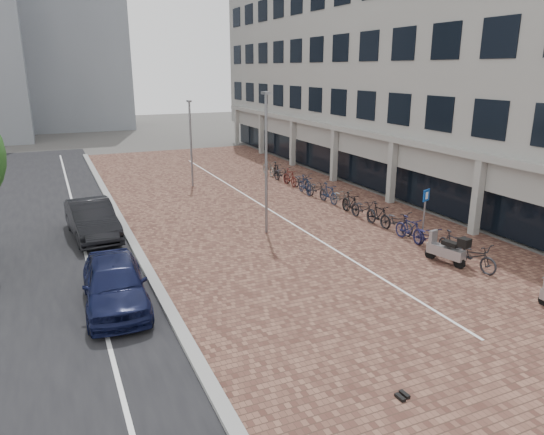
{
  "coord_description": "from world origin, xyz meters",
  "views": [
    {
      "loc": [
        -7.88,
        -11.71,
        7.04
      ],
      "look_at": [
        0.0,
        6.0,
        1.3
      ],
      "focal_mm": 33.41,
      "sensor_mm": 36.0,
      "label": 1
    }
  ],
  "objects": [
    {
      "name": "office_building",
      "position": [
        12.97,
        16.0,
        8.44
      ],
      "size": [
        8.4,
        40.0,
        15.0
      ],
      "color": "gray",
      "rests_on": "ground"
    },
    {
      "name": "scooter_front",
      "position": [
        5.21,
        1.79,
        0.6
      ],
      "size": [
        0.94,
        1.81,
        1.19
      ],
      "primitive_type": null,
      "rotation": [
        0.0,
        0.0,
        0.24
      ],
      "color": "#99999E",
      "rests_on": "ground"
    },
    {
      "name": "car_navy",
      "position": [
        -6.5,
        3.14,
        0.77
      ],
      "size": [
        2.07,
        4.63,
        1.55
      ],
      "primitive_type": "imported",
      "rotation": [
        0.0,
        0.0,
        -0.05
      ],
      "color": "#0E1333",
      "rests_on": "ground"
    },
    {
      "name": "lamp_near",
      "position": [
        0.58,
        7.93,
        3.03
      ],
      "size": [
        0.12,
        0.12,
        6.05
      ],
      "primitive_type": "cylinder",
      "color": "slate",
      "rests_on": "ground"
    },
    {
      "name": "street_asphalt",
      "position": [
        -9.0,
        12.0,
        0.01
      ],
      "size": [
        8.0,
        50.0,
        0.03
      ],
      "primitive_type": "cube",
      "color": "black",
      "rests_on": "ground"
    },
    {
      "name": "shoes",
      "position": [
        -1.33,
        -4.12,
        0.05
      ],
      "size": [
        0.39,
        0.33,
        0.09
      ],
      "primitive_type": null,
      "rotation": [
        0.0,
        0.0,
        0.05
      ],
      "color": "black",
      "rests_on": "ground"
    },
    {
      "name": "parking_line",
      "position": [
        2.2,
        12.0,
        0.04
      ],
      "size": [
        0.1,
        30.0,
        0.0
      ],
      "primitive_type": "cube",
      "color": "white",
      "rests_on": "plaza_brick"
    },
    {
      "name": "parking_sign",
      "position": [
        5.92,
        3.93,
        1.55
      ],
      "size": [
        0.46,
        0.23,
        2.33
      ],
      "rotation": [
        0.0,
        0.0,
        0.41
      ],
      "color": "slate",
      "rests_on": "ground"
    },
    {
      "name": "ground",
      "position": [
        0.0,
        0.0,
        0.0
      ],
      "size": [
        140.0,
        140.0,
        0.0
      ],
      "primitive_type": "plane",
      "color": "#474442",
      "rests_on": "ground"
    },
    {
      "name": "lamp_far",
      "position": [
        0.06,
        18.2,
        2.58
      ],
      "size": [
        0.12,
        0.12,
        5.17
      ],
      "primitive_type": "cylinder",
      "color": "slate",
      "rests_on": "ground"
    },
    {
      "name": "curb",
      "position": [
        -5.1,
        12.0,
        0.07
      ],
      "size": [
        0.35,
        42.0,
        0.14
      ],
      "primitive_type": "cube",
      "color": "gray",
      "rests_on": "ground"
    },
    {
      "name": "bike_row",
      "position": [
        5.72,
        10.2,
        0.52
      ],
      "size": [
        1.35,
        20.42,
        1.05
      ],
      "color": "black",
      "rests_on": "ground"
    },
    {
      "name": "car_dark",
      "position": [
        -6.5,
        10.43,
        0.79
      ],
      "size": [
        2.06,
        4.94,
        1.59
      ],
      "primitive_type": "imported",
      "rotation": [
        0.0,
        0.0,
        0.08
      ],
      "color": "black",
      "rests_on": "ground"
    },
    {
      "name": "lane_line",
      "position": [
        -7.0,
        12.0,
        0.02
      ],
      "size": [
        0.12,
        44.0,
        0.0
      ],
      "primitive_type": "cube",
      "color": "white",
      "rests_on": "street_asphalt"
    },
    {
      "name": "plaza_brick",
      "position": [
        2.0,
        12.0,
        0.01
      ],
      "size": [
        14.5,
        42.0,
        0.04
      ],
      "primitive_type": "cube",
      "color": "brown",
      "rests_on": "ground"
    }
  ]
}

